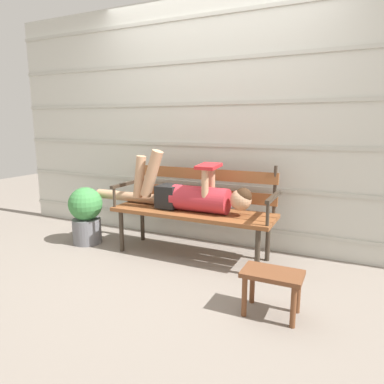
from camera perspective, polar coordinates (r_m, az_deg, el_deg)
ground_plane at (r=3.36m, az=-0.43°, el=-10.78°), size 12.00×12.00×0.00m
house_siding at (r=3.63m, az=3.40°, el=11.13°), size 5.13×0.08×2.51m
park_bench at (r=3.33m, az=0.51°, el=-2.11°), size 1.57×0.50×0.89m
reclining_person at (r=3.26m, az=-0.96°, el=-0.35°), size 1.74×0.25×0.58m
footstool at (r=2.41m, az=13.11°, el=-14.13°), size 0.39×0.24×0.30m
potted_plant at (r=3.83m, az=-17.13°, el=-3.41°), size 0.35×0.35×0.61m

